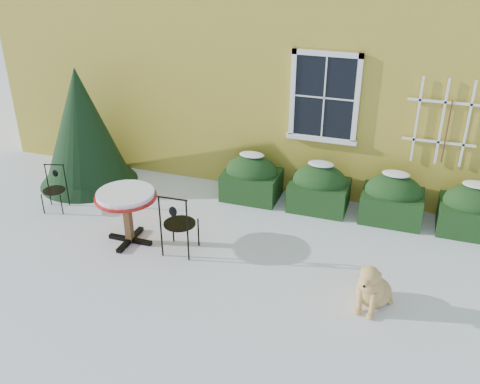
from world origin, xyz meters
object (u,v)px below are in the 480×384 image
at_px(patio_chair_far, 54,188).
at_px(dog, 372,288).
at_px(evergreen_shrub, 84,138).
at_px(bistro_table, 126,201).
at_px(patio_chair_near, 178,223).

xyz_separation_m(patio_chair_far, dog, (5.81, -1.00, -0.11)).
relative_size(evergreen_shrub, bistro_table, 2.37).
height_order(patio_chair_far, dog, patio_chair_far).
relative_size(evergreen_shrub, patio_chair_near, 2.20).
distance_m(evergreen_shrub, patio_chair_near, 3.36).
bearing_deg(patio_chair_far, evergreen_shrub, 77.69).
relative_size(bistro_table, dog, 1.22).
relative_size(patio_chair_far, dog, 1.02).
distance_m(evergreen_shrub, dog, 6.30).
relative_size(bistro_table, patio_chair_far, 1.19).
xyz_separation_m(evergreen_shrub, patio_chair_far, (0.07, -1.17, -0.53)).
bearing_deg(patio_chair_near, patio_chair_far, -14.66).
distance_m(evergreen_shrub, bistro_table, 2.60).
height_order(patio_chair_near, dog, patio_chair_near).
relative_size(patio_chair_near, patio_chair_far, 1.29).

